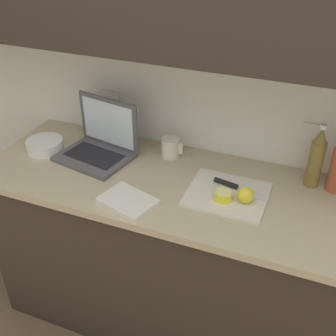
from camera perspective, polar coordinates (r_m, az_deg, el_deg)
ground_plane at (r=2.45m, az=8.34°, el=-21.17°), size 12.00×12.00×0.00m
wall_back at (r=1.76m, az=14.79°, el=18.40°), size 5.20×0.38×2.60m
counter_unit at (r=2.10m, az=9.97°, el=-13.84°), size 2.45×0.65×0.90m
laptop at (r=2.08m, az=-9.18°, el=3.36°), size 0.38×0.32×0.27m
cutting_board at (r=1.82m, az=8.05°, el=-3.44°), size 0.34×0.30×0.01m
knife at (r=1.85m, az=8.65°, el=-2.36°), size 0.25×0.08×0.02m
lemon_half_cut at (r=1.77m, az=7.49°, el=-3.71°), size 0.07×0.07×0.04m
lemon_whole_beside at (r=1.76m, az=10.46°, el=-3.63°), size 0.07×0.07×0.07m
bottle_oil_tall at (r=1.90m, az=19.44°, el=1.26°), size 0.06×0.06×0.30m
measuring_cup at (r=2.04m, az=0.34°, el=2.78°), size 0.11×0.09×0.10m
bowl_white at (r=2.20m, az=-16.34°, el=3.01°), size 0.18×0.18×0.05m
dish_towel at (r=1.75m, az=-5.50°, el=-4.52°), size 0.26×0.22×0.02m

